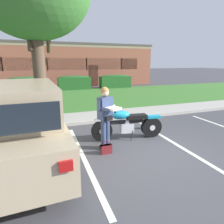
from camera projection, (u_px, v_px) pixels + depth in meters
ground_plane at (152, 150)px, 5.35m from camera, size 140.00×140.00×0.00m
curb_strip at (114, 119)px, 8.01m from camera, size 60.00×0.20×0.12m
concrete_walk at (107, 115)px, 8.79m from camera, size 60.00×1.50×0.08m
grass_lawn at (84, 97)px, 13.33m from camera, size 60.00×8.46×0.06m
stall_stripe_0 at (83, 157)px, 4.92m from camera, size 0.15×4.40×0.01m
stall_stripe_1 at (173, 143)px, 5.82m from camera, size 0.15×4.40×0.01m
motorcycle at (130, 123)px, 6.04m from camera, size 2.24×0.82×1.26m
rider_person at (106, 113)px, 5.18m from camera, size 0.57×0.66×1.70m
handbag at (106, 148)px, 5.10m from camera, size 0.28×0.13×0.36m
parked_suv_adjacent at (18, 122)px, 4.59m from camera, size 2.13×4.90×1.86m
hedge_left at (27, 84)px, 15.68m from camera, size 2.80×0.90×1.24m
hedge_center_left at (74, 82)px, 16.94m from camera, size 2.75×0.90×1.24m
hedge_center_right at (115, 81)px, 18.20m from camera, size 2.87×0.90×1.24m
brick_building at (46, 65)px, 21.65m from camera, size 21.78×8.35×4.19m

